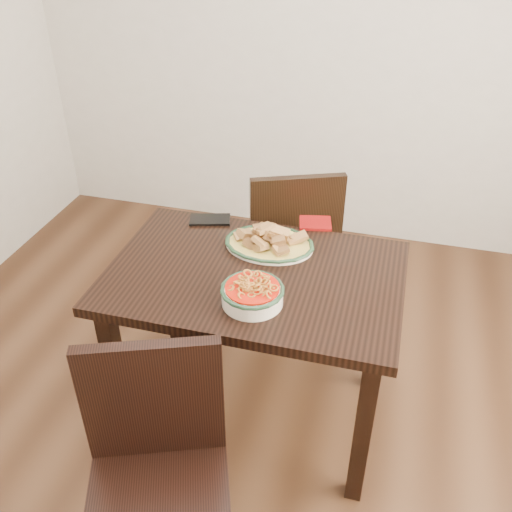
% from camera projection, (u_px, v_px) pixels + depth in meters
% --- Properties ---
extents(floor, '(3.50, 3.50, 0.00)m').
position_uv_depth(floor, '(239.00, 432.00, 2.42)').
color(floor, '#371F11').
rests_on(floor, ground).
extents(wall_back, '(3.50, 0.10, 2.60)m').
position_uv_depth(wall_back, '(327.00, 22.00, 3.09)').
color(wall_back, beige).
rests_on(wall_back, ground).
extents(dining_table, '(1.08, 0.72, 0.75)m').
position_uv_depth(dining_table, '(255.00, 297.00, 2.16)').
color(dining_table, black).
rests_on(dining_table, ground).
extents(chair_far, '(0.55, 0.55, 0.89)m').
position_uv_depth(chair_far, '(291.00, 241.00, 2.74)').
color(chair_far, black).
rests_on(chair_far, ground).
extents(chair_near, '(0.54, 0.54, 0.89)m').
position_uv_depth(chair_near, '(157.00, 467.00, 1.70)').
color(chair_near, black).
rests_on(chair_near, ground).
extents(fish_plate, '(0.35, 0.27, 0.11)m').
position_uv_depth(fish_plate, '(269.00, 237.00, 2.21)').
color(fish_plate, white).
rests_on(fish_plate, dining_table).
extents(noodle_bowl, '(0.22, 0.22, 0.08)m').
position_uv_depth(noodle_bowl, '(252.00, 292.00, 1.92)').
color(noodle_bowl, white).
rests_on(noodle_bowl, dining_table).
extents(smartphone, '(0.19, 0.13, 0.01)m').
position_uv_depth(smartphone, '(210.00, 220.00, 2.40)').
color(smartphone, black).
rests_on(smartphone, dining_table).
extents(napkin, '(0.15, 0.13, 0.01)m').
position_uv_depth(napkin, '(315.00, 223.00, 2.38)').
color(napkin, maroon).
rests_on(napkin, dining_table).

